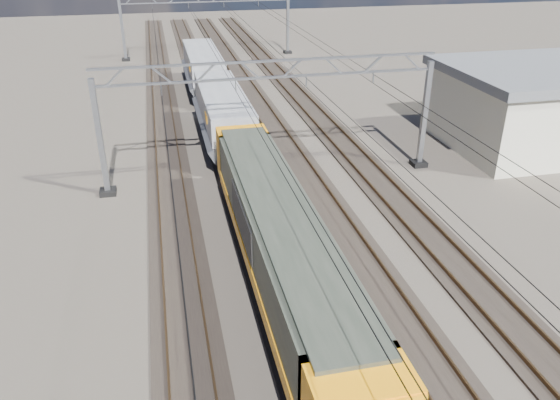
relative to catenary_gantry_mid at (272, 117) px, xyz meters
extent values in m
plane|color=black|center=(0.00, -4.00, -3.91)|extent=(160.00, 160.00, 0.00)
cube|color=black|center=(-6.00, -4.00, -3.85)|extent=(2.60, 140.00, 0.12)
cube|color=#523A20|center=(-6.72, -4.00, -3.69)|extent=(0.08, 140.00, 0.16)
cube|color=#523A20|center=(-5.28, -4.00, -3.69)|extent=(0.08, 140.00, 0.16)
cube|color=black|center=(-2.00, -4.00, -3.85)|extent=(2.60, 140.00, 0.12)
cube|color=#523A20|center=(-2.72, -4.00, -3.69)|extent=(0.08, 140.00, 0.16)
cube|color=#523A20|center=(-1.28, -4.00, -3.69)|extent=(0.08, 140.00, 0.16)
cube|color=black|center=(2.00, -4.00, -3.85)|extent=(2.60, 140.00, 0.12)
cube|color=#523A20|center=(1.28, -4.00, -3.69)|extent=(0.08, 140.00, 0.16)
cube|color=#523A20|center=(2.72, -4.00, -3.69)|extent=(0.08, 140.00, 0.16)
cube|color=black|center=(6.00, -4.00, -3.85)|extent=(2.60, 140.00, 0.12)
cube|color=#523A20|center=(5.28, -4.00, -3.69)|extent=(0.08, 140.00, 0.16)
cube|color=#523A20|center=(6.72, -4.00, -3.69)|extent=(0.08, 140.00, 0.16)
cube|color=gray|center=(-9.50, 0.00, -0.61)|extent=(0.30, 0.30, 6.60)
cube|color=gray|center=(9.50, 0.00, -0.61)|extent=(0.30, 0.30, 6.60)
cube|color=black|center=(-9.50, 0.00, -3.76)|extent=(0.90, 0.90, 0.30)
cube|color=black|center=(9.50, 0.00, -3.76)|extent=(0.90, 0.90, 0.30)
cube|color=gray|center=(0.00, 0.00, 3.14)|extent=(19.30, 0.18, 0.12)
cube|color=gray|center=(0.00, 0.00, 2.24)|extent=(19.30, 0.18, 0.12)
cube|color=gray|center=(-8.31, 0.00, 2.69)|extent=(1.03, 0.10, 0.94)
cube|color=gray|center=(-5.94, 0.00, 2.69)|extent=(1.03, 0.10, 0.94)
cube|color=gray|center=(-3.56, 0.00, 2.69)|extent=(1.03, 0.10, 0.94)
cube|color=gray|center=(-1.19, 0.00, 2.69)|extent=(1.03, 0.10, 0.94)
cube|color=gray|center=(1.19, 0.00, 2.69)|extent=(1.03, 0.10, 0.94)
cube|color=gray|center=(3.56, 0.00, 2.69)|extent=(1.03, 0.10, 0.94)
cube|color=gray|center=(5.94, 0.00, 2.69)|extent=(1.03, 0.10, 0.94)
cube|color=gray|center=(8.31, 0.00, 2.69)|extent=(1.03, 0.10, 0.94)
cube|color=gray|center=(-6.00, 0.00, 1.92)|extent=(0.06, 0.06, 0.65)
cube|color=gray|center=(-2.00, 0.00, 1.92)|extent=(0.06, 0.06, 0.65)
cube|color=gray|center=(2.00, 0.00, 1.92)|extent=(0.06, 0.06, 0.65)
cube|color=gray|center=(6.00, 0.00, 1.92)|extent=(0.06, 0.06, 0.65)
cube|color=gray|center=(-9.50, 36.00, -0.61)|extent=(0.30, 0.30, 6.60)
cube|color=gray|center=(9.50, 36.00, -0.61)|extent=(0.30, 0.30, 6.60)
cube|color=black|center=(-9.50, 36.00, -3.76)|extent=(0.90, 0.90, 0.30)
cube|color=black|center=(9.50, 36.00, -3.76)|extent=(0.90, 0.90, 0.30)
cube|color=gray|center=(0.00, 36.00, 2.24)|extent=(19.30, 0.18, 0.12)
cube|color=gray|center=(-6.00, 36.00, 1.92)|extent=(0.06, 0.06, 0.65)
cube|color=gray|center=(-2.00, 36.00, 1.92)|extent=(0.06, 0.06, 0.65)
cube|color=gray|center=(2.00, 36.00, 1.92)|extent=(0.06, 0.06, 0.65)
cube|color=gray|center=(6.00, 36.00, 1.92)|extent=(0.06, 0.06, 0.65)
cylinder|color=black|center=(-6.00, 4.00, 1.59)|extent=(0.03, 140.00, 0.03)
cylinder|color=black|center=(-6.00, 4.00, 2.09)|extent=(0.03, 140.00, 0.03)
cylinder|color=black|center=(-2.00, 4.00, 1.59)|extent=(0.03, 140.00, 0.03)
cylinder|color=black|center=(-2.00, 4.00, 2.09)|extent=(0.03, 140.00, 0.03)
cylinder|color=black|center=(2.00, 4.00, 1.59)|extent=(0.03, 140.00, 0.03)
cylinder|color=black|center=(2.00, 4.00, 2.09)|extent=(0.03, 140.00, 0.03)
cylinder|color=black|center=(6.00, 4.00, 1.59)|extent=(0.03, 140.00, 0.03)
cylinder|color=black|center=(6.00, 4.00, 2.09)|extent=(0.03, 140.00, 0.03)
cube|color=black|center=(-2.00, -17.43, -3.16)|extent=(2.20, 3.60, 0.60)
cube|color=black|center=(-2.00, -4.43, -3.16)|extent=(2.20, 3.60, 0.60)
cube|color=black|center=(-2.00, -10.93, -2.78)|extent=(2.65, 20.00, 0.25)
cube|color=black|center=(-2.00, -10.93, -3.16)|extent=(2.20, 4.50, 0.75)
cube|color=#2A2F27|center=(-2.00, -10.93, -1.36)|extent=(2.65, 17.00, 2.60)
cube|color=#FF9A0D|center=(-3.34, -10.93, -2.36)|extent=(0.04, 17.00, 0.60)
cube|color=#FF9A0D|center=(-0.66, -10.93, -2.36)|extent=(0.04, 17.00, 0.60)
cube|color=black|center=(-3.35, -9.93, -1.01)|extent=(0.05, 5.00, 1.40)
cube|color=black|center=(-0.65, -9.93, -1.01)|extent=(0.05, 5.00, 1.40)
cube|color=#2A2F27|center=(-2.00, -10.93, 0.01)|extent=(2.25, 18.00, 0.15)
cube|color=#FF9A0D|center=(-2.00, -1.83, -1.36)|extent=(2.65, 1.80, 2.60)
cube|color=#FF9A0D|center=(-2.00, -0.88, -0.86)|extent=(2.60, 0.46, 1.52)
cube|color=black|center=(-2.55, -0.78, -0.76)|extent=(0.85, 0.08, 0.75)
cube|color=black|center=(-1.45, -0.78, -0.76)|extent=(0.85, 0.08, 0.75)
cylinder|color=black|center=(-2.85, -0.63, -2.76)|extent=(0.36, 0.50, 0.36)
cylinder|color=black|center=(-1.15, -0.63, -2.76)|extent=(0.36, 0.50, 0.36)
cylinder|color=white|center=(-2.60, -0.73, -2.16)|extent=(0.20, 0.08, 0.20)
cylinder|color=white|center=(-1.40, -0.73, -2.16)|extent=(0.20, 0.08, 0.20)
cube|color=black|center=(-2.00, 2.27, -3.19)|extent=(2.20, 2.60, 0.55)
cube|color=black|center=(-2.00, 11.27, -3.19)|extent=(2.20, 2.60, 0.55)
cube|color=black|center=(-2.00, 6.77, -2.83)|extent=(2.40, 13.00, 0.20)
cube|color=slate|center=(-2.00, 6.77, -1.11)|extent=(2.80, 12.00, 1.80)
cube|color=#46484E|center=(-2.95, 6.77, -2.36)|extent=(1.48, 12.00, 1.36)
cube|color=#46484E|center=(-1.05, 6.77, -2.36)|extent=(1.48, 12.00, 1.36)
cube|color=#FF9A0D|center=(-3.42, 3.77, -1.01)|extent=(0.04, 1.20, 0.50)
cube|color=black|center=(-2.00, 16.47, -3.19)|extent=(2.20, 2.60, 0.55)
cube|color=black|center=(-2.00, 25.47, -3.19)|extent=(2.20, 2.60, 0.55)
cube|color=black|center=(-2.00, 20.97, -2.83)|extent=(2.40, 13.00, 0.20)
cube|color=slate|center=(-2.00, 20.97, -1.11)|extent=(2.80, 12.00, 1.80)
cube|color=#46484E|center=(-2.95, 20.97, -2.36)|extent=(1.48, 12.00, 1.36)
cube|color=#46484E|center=(-1.05, 20.97, -2.36)|extent=(1.48, 12.00, 1.36)
cube|color=#FF9A0D|center=(-3.42, 17.97, -1.01)|extent=(0.04, 1.20, 0.50)
camera|label=1|loc=(-6.08, -29.31, 9.55)|focal=35.00mm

